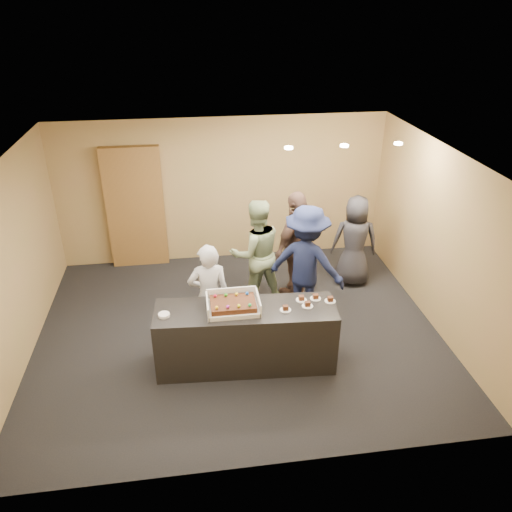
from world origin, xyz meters
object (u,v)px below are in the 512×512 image
at_px(person_dark_suit, 355,241).
at_px(cake_box, 233,306).
at_px(serving_counter, 246,337).
at_px(person_navy_man, 306,263).
at_px(person_sage_man, 256,253).
at_px(person_server_grey, 209,296).
at_px(storage_cabinet, 136,208).
at_px(sheet_cake, 233,304).
at_px(person_brown_extra, 297,245).
at_px(plate_stack, 164,315).

bearing_deg(person_dark_suit, cake_box, 51.46).
height_order(serving_counter, person_navy_man, person_navy_man).
xyz_separation_m(cake_box, person_sage_man, (0.52, 1.54, -0.05)).
xyz_separation_m(cake_box, person_server_grey, (-0.29, 0.51, -0.14)).
height_order(cake_box, person_navy_man, person_navy_man).
bearing_deg(storage_cabinet, sheet_cake, -65.55).
distance_m(serving_counter, sheet_cake, 0.57).
bearing_deg(person_sage_man, cake_box, 60.41).
distance_m(serving_counter, person_brown_extra, 2.05).
relative_size(person_server_grey, person_sage_man, 0.89).
xyz_separation_m(plate_stack, person_sage_man, (1.42, 1.58, -0.02)).
bearing_deg(plate_stack, cake_box, 2.50).
relative_size(serving_counter, plate_stack, 16.14).
bearing_deg(sheet_cake, cake_box, 89.07).
height_order(plate_stack, person_sage_man, person_sage_man).
bearing_deg(plate_stack, person_server_grey, 42.33).
xyz_separation_m(storage_cabinet, person_sage_man, (1.97, -1.62, -0.23)).
height_order(person_server_grey, person_sage_man, person_sage_man).
relative_size(storage_cabinet, person_sage_man, 1.26).
xyz_separation_m(cake_box, plate_stack, (-0.89, -0.04, -0.03)).
bearing_deg(person_brown_extra, person_navy_man, 48.32).
bearing_deg(person_sage_man, serving_counter, 66.16).
bearing_deg(person_dark_suit, plate_stack, 43.09).
xyz_separation_m(plate_stack, person_dark_suit, (3.19, 1.96, -0.11)).
xyz_separation_m(plate_stack, person_brown_extra, (2.11, 1.70, 0.01)).
xyz_separation_m(serving_counter, person_sage_man, (0.36, 1.56, 0.45)).
relative_size(storage_cabinet, person_server_grey, 1.41).
xyz_separation_m(sheet_cake, person_brown_extra, (1.22, 1.69, -0.07)).
relative_size(serving_counter, storage_cabinet, 1.06).
relative_size(plate_stack, person_navy_man, 0.08).
relative_size(cake_box, plate_stack, 4.61).
xyz_separation_m(sheet_cake, person_server_grey, (-0.29, 0.54, -0.19)).
xyz_separation_m(person_navy_man, person_dark_suit, (1.06, 0.88, -0.12)).
bearing_deg(storage_cabinet, person_server_grey, -66.30).
height_order(person_sage_man, person_navy_man, person_navy_man).
distance_m(person_server_grey, person_navy_man, 1.61).
height_order(serving_counter, cake_box, cake_box).
bearing_deg(serving_counter, person_sage_man, 80.59).
distance_m(storage_cabinet, person_brown_extra, 3.06).
height_order(storage_cabinet, person_sage_man, storage_cabinet).
relative_size(person_navy_man, person_brown_extra, 1.00).
xyz_separation_m(person_server_grey, person_dark_suit, (2.58, 1.40, 0.01)).
bearing_deg(person_sage_man, plate_stack, 37.26).
distance_m(storage_cabinet, plate_stack, 3.25).
relative_size(cake_box, person_navy_man, 0.37).
relative_size(person_sage_man, person_dark_suit, 1.11).
relative_size(storage_cabinet, plate_stack, 15.22).
relative_size(storage_cabinet, person_navy_man, 1.22).
relative_size(sheet_cake, person_dark_suit, 0.36).
distance_m(sheet_cake, plate_stack, 0.90).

